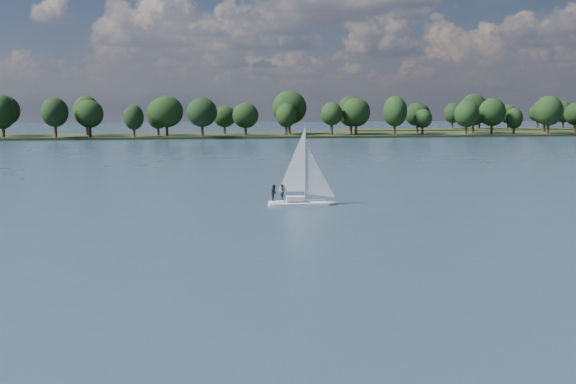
% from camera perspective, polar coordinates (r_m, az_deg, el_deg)
% --- Properties ---
extents(ground, '(700.00, 700.00, 0.00)m').
position_cam_1_polar(ground, '(120.92, 0.87, 2.71)').
color(ground, '#233342').
rests_on(ground, ground).
extents(far_shore, '(660.00, 40.00, 1.50)m').
position_cam_1_polar(far_shore, '(231.80, -4.03, 4.97)').
color(far_shore, black).
rests_on(far_shore, ground).
extents(far_shore_back, '(220.00, 30.00, 1.40)m').
position_cam_1_polar(far_shore_back, '(332.53, 23.85, 5.10)').
color(far_shore_back, black).
rests_on(far_shore_back, ground).
extents(sailboat, '(6.58, 1.94, 8.62)m').
position_cam_1_polar(sailboat, '(66.37, 0.95, 0.87)').
color(sailboat, white).
rests_on(sailboat, ground).
extents(treeline, '(563.46, 73.99, 18.30)m').
position_cam_1_polar(treeline, '(228.44, -3.09, 6.96)').
color(treeline, black).
rests_on(treeline, ground).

